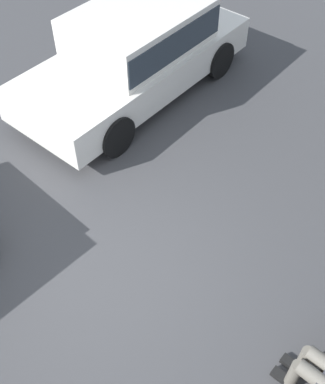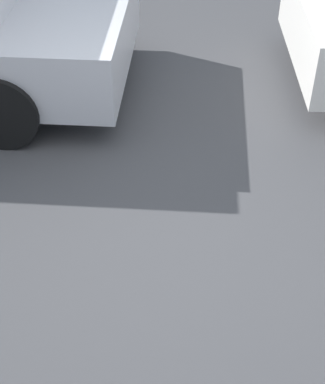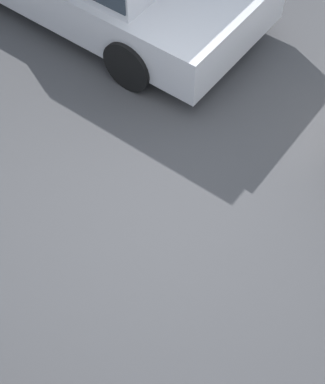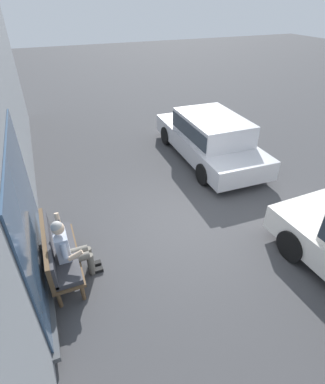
{
  "view_description": "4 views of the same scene",
  "coord_description": "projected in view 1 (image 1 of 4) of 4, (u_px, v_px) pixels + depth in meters",
  "views": [
    {
      "loc": [
        1.7,
        2.6,
        4.93
      ],
      "look_at": [
        -0.86,
        0.32,
        1.12
      ],
      "focal_mm": 45.0,
      "sensor_mm": 36.0,
      "label": 1
    },
    {
      "loc": [
        -0.01,
        2.6,
        2.73
      ],
      "look_at": [
        0.08,
        0.38,
        0.83
      ],
      "focal_mm": 55.0,
      "sensor_mm": 36.0,
      "label": 2
    },
    {
      "loc": [
        -1.68,
        2.6,
        4.7
      ],
      "look_at": [
        -0.11,
        0.35,
        0.83
      ],
      "focal_mm": 55.0,
      "sensor_mm": 36.0,
      "label": 3
    },
    {
      "loc": [
        -4.8,
        2.6,
        4.46
      ],
      "look_at": [
        0.07,
        0.61,
        0.96
      ],
      "focal_mm": 28.0,
      "sensor_mm": 36.0,
      "label": 4
    }
  ],
  "objects": [
    {
      "name": "ground_plane",
      "position": [
        94.0,
        282.0,
        5.67
      ],
      "size": [
        60.0,
        60.0,
        0.0
      ],
      "primitive_type": "plane",
      "color": "#424244"
    },
    {
      "name": "parked_car_near",
      "position": [
        136.0,
        49.0,
        7.65
      ],
      "size": [
        4.18,
        1.89,
        1.41
      ],
      "color": "white",
      "rests_on": "ground_plane"
    }
  ]
}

